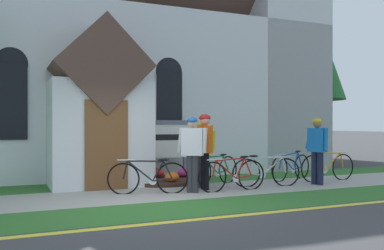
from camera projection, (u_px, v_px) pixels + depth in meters
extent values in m
plane|color=#3D3D3F|center=(106.00, 181.00, 11.67)|extent=(140.00, 140.00, 0.00)
cube|color=#99968E|center=(207.00, 190.00, 9.97)|extent=(32.00, 2.05, 0.01)
cube|color=#2D6628|center=(247.00, 203.00, 8.33)|extent=(32.00, 1.54, 0.01)
cube|color=#2D6628|center=(179.00, 181.00, 11.60)|extent=(24.00, 1.50, 0.01)
cube|color=yellow|center=(274.00, 212.00, 7.48)|extent=(28.00, 0.16, 0.01)
cube|color=silver|center=(124.00, 101.00, 16.91)|extent=(11.92, 10.08, 4.93)
cube|color=silver|center=(278.00, 1.00, 15.34)|extent=(2.61, 2.61, 11.89)
cube|color=silver|center=(100.00, 134.00, 10.70)|extent=(2.40, 1.60, 2.60)
cube|color=brown|center=(100.00, 68.00, 10.70)|extent=(2.40, 1.80, 2.40)
cube|color=brown|center=(107.00, 145.00, 9.95)|extent=(1.00, 0.06, 2.10)
cube|color=black|center=(11.00, 101.00, 10.60)|extent=(0.76, 0.06, 1.90)
cone|color=black|center=(11.00, 63.00, 10.60)|extent=(0.80, 0.06, 0.80)
cube|color=black|center=(169.00, 105.00, 12.26)|extent=(0.76, 0.06, 1.90)
cone|color=black|center=(169.00, 71.00, 12.26)|extent=(0.80, 0.06, 0.80)
cube|color=slate|center=(126.00, 171.00, 11.37)|extent=(0.12, 0.12, 0.62)
cube|color=slate|center=(185.00, 168.00, 11.99)|extent=(0.12, 0.12, 0.62)
cube|color=white|center=(156.00, 141.00, 11.68)|extent=(2.01, 0.15, 0.91)
cube|color=slate|center=(156.00, 122.00, 11.68)|extent=(2.13, 0.19, 0.12)
cube|color=black|center=(157.00, 137.00, 11.64)|extent=(1.60, 0.07, 0.16)
cylinder|color=#382319|center=(161.00, 180.00, 11.32)|extent=(2.08, 2.08, 0.10)
ellipsoid|color=#CC338C|center=(184.00, 172.00, 11.72)|extent=(0.36, 0.36, 0.24)
ellipsoid|color=red|center=(157.00, 173.00, 11.56)|extent=(0.36, 0.36, 0.24)
ellipsoid|color=#CC338C|center=(132.00, 175.00, 11.15)|extent=(0.36, 0.36, 0.24)
ellipsoid|color=orange|center=(172.00, 177.00, 10.72)|extent=(0.36, 0.36, 0.24)
torus|color=black|center=(246.00, 173.00, 10.47)|extent=(0.70, 0.22, 0.72)
torus|color=black|center=(286.00, 172.00, 10.63)|extent=(0.70, 0.22, 0.72)
cylinder|color=#B7B7BC|center=(273.00, 166.00, 10.57)|extent=(0.54, 0.17, 0.45)
cylinder|color=#B7B7BC|center=(268.00, 157.00, 10.56)|extent=(0.73, 0.22, 0.05)
cylinder|color=#B7B7BC|center=(258.00, 166.00, 10.52)|extent=(0.26, 0.10, 0.45)
cylinder|color=#B7B7BC|center=(254.00, 174.00, 10.50)|extent=(0.40, 0.14, 0.09)
cylinder|color=#B7B7BC|center=(250.00, 165.00, 10.49)|extent=(0.22, 0.09, 0.40)
cylinder|color=#B7B7BC|center=(284.00, 165.00, 10.62)|extent=(0.12, 0.06, 0.38)
ellipsoid|color=black|center=(254.00, 156.00, 10.50)|extent=(0.25, 0.14, 0.05)
cylinder|color=silver|center=(283.00, 157.00, 10.61)|extent=(0.43, 0.14, 0.03)
cylinder|color=silver|center=(262.00, 175.00, 10.53)|extent=(0.18, 0.06, 0.18)
torus|color=black|center=(312.00, 169.00, 11.39)|extent=(0.74, 0.04, 0.74)
torus|color=black|center=(343.00, 167.00, 11.82)|extent=(0.74, 0.04, 0.74)
cylinder|color=orange|center=(333.00, 161.00, 11.67)|extent=(0.57, 0.04, 0.47)
cylinder|color=orange|center=(329.00, 153.00, 11.63)|extent=(0.78, 0.04, 0.06)
cylinder|color=orange|center=(321.00, 162.00, 11.51)|extent=(0.26, 0.04, 0.48)
cylinder|color=orange|center=(319.00, 169.00, 11.48)|extent=(0.43, 0.04, 0.09)
cylinder|color=orange|center=(315.00, 161.00, 11.43)|extent=(0.22, 0.04, 0.43)
cylinder|color=orange|center=(342.00, 160.00, 11.80)|extent=(0.12, 0.04, 0.40)
ellipsoid|color=black|center=(318.00, 152.00, 11.47)|extent=(0.24, 0.08, 0.05)
cylinder|color=silver|center=(341.00, 152.00, 11.78)|extent=(0.44, 0.03, 0.03)
cylinder|color=silver|center=(325.00, 170.00, 11.56)|extent=(0.18, 0.02, 0.18)
torus|color=black|center=(228.00, 170.00, 11.20)|extent=(0.68, 0.31, 0.72)
torus|color=black|center=(201.00, 173.00, 10.47)|extent=(0.68, 0.31, 0.72)
cylinder|color=#19723F|center=(211.00, 165.00, 10.72)|extent=(0.52, 0.24, 0.46)
cylinder|color=#19723F|center=(214.00, 156.00, 10.80)|extent=(0.71, 0.32, 0.05)
cylinder|color=#19723F|center=(221.00, 164.00, 10.99)|extent=(0.25, 0.13, 0.44)
cylinder|color=#19723F|center=(223.00, 171.00, 11.05)|extent=(0.39, 0.19, 0.09)
cylinder|color=#19723F|center=(226.00, 163.00, 11.13)|extent=(0.21, 0.12, 0.39)
cylinder|color=#19723F|center=(202.00, 165.00, 10.50)|extent=(0.12, 0.08, 0.39)
ellipsoid|color=black|center=(223.00, 155.00, 11.07)|extent=(0.25, 0.17, 0.05)
cylinder|color=silver|center=(204.00, 156.00, 10.53)|extent=(0.42, 0.19, 0.03)
cylinder|color=silver|center=(218.00, 173.00, 10.91)|extent=(0.17, 0.09, 0.18)
torus|color=black|center=(251.00, 175.00, 10.05)|extent=(0.72, 0.05, 0.72)
torus|color=black|center=(213.00, 177.00, 9.63)|extent=(0.72, 0.05, 0.72)
cylinder|color=#A51E19|center=(226.00, 169.00, 9.77)|extent=(0.55, 0.05, 0.46)
cylinder|color=#A51E19|center=(230.00, 159.00, 9.82)|extent=(0.76, 0.05, 0.06)
cylinder|color=#A51E19|center=(240.00, 168.00, 9.93)|extent=(0.26, 0.04, 0.47)
cylinder|color=#A51E19|center=(244.00, 177.00, 9.97)|extent=(0.41, 0.05, 0.09)
cylinder|color=#A51E19|center=(248.00, 167.00, 10.02)|extent=(0.22, 0.04, 0.42)
cylinder|color=#A51E19|center=(214.00, 169.00, 9.64)|extent=(0.12, 0.04, 0.38)
ellipsoid|color=black|center=(244.00, 157.00, 9.98)|extent=(0.24, 0.09, 0.05)
cylinder|color=silver|center=(216.00, 160.00, 9.66)|extent=(0.44, 0.04, 0.03)
cylinder|color=silver|center=(236.00, 178.00, 9.88)|extent=(0.18, 0.02, 0.18)
torus|color=black|center=(172.00, 178.00, 9.49)|extent=(0.69, 0.25, 0.71)
torus|color=black|center=(123.00, 179.00, 9.38)|extent=(0.69, 0.25, 0.71)
cylinder|color=black|center=(140.00, 171.00, 9.42)|extent=(0.56, 0.21, 0.47)
cylinder|color=black|center=(145.00, 161.00, 9.43)|extent=(0.76, 0.27, 0.05)
cylinder|color=black|center=(158.00, 171.00, 9.46)|extent=(0.26, 0.11, 0.45)
cylinder|color=black|center=(162.00, 180.00, 9.47)|extent=(0.42, 0.16, 0.09)
cylinder|color=black|center=(168.00, 170.00, 9.48)|extent=(0.22, 0.10, 0.39)
cylinder|color=black|center=(125.00, 170.00, 9.38)|extent=(0.13, 0.07, 0.40)
ellipsoid|color=black|center=(163.00, 160.00, 9.47)|extent=(0.25, 0.15, 0.05)
cylinder|color=silver|center=(127.00, 160.00, 9.39)|extent=(0.43, 0.16, 0.03)
cylinder|color=silver|center=(153.00, 181.00, 9.45)|extent=(0.18, 0.07, 0.18)
torus|color=black|center=(302.00, 167.00, 12.13)|extent=(0.68, 0.26, 0.70)
torus|color=black|center=(280.00, 169.00, 11.43)|extent=(0.68, 0.26, 0.70)
cylinder|color=#194CA5|center=(287.00, 163.00, 11.67)|extent=(0.54, 0.21, 0.44)
cylinder|color=#194CA5|center=(290.00, 154.00, 11.75)|extent=(0.74, 0.28, 0.09)
cylinder|color=#194CA5|center=(296.00, 161.00, 11.93)|extent=(0.26, 0.12, 0.48)
cylinder|color=#194CA5|center=(298.00, 168.00, 11.99)|extent=(0.41, 0.17, 0.09)
cylinder|color=#194CA5|center=(300.00, 160.00, 12.07)|extent=(0.22, 0.10, 0.43)
cylinder|color=#194CA5|center=(281.00, 163.00, 11.46)|extent=(0.12, 0.07, 0.37)
ellipsoid|color=black|center=(298.00, 151.00, 12.00)|extent=(0.25, 0.15, 0.05)
cylinder|color=silver|center=(281.00, 155.00, 11.49)|extent=(0.43, 0.17, 0.03)
cylinder|color=silver|center=(293.00, 170.00, 11.85)|extent=(0.18, 0.08, 0.18)
cylinder|color=#2D2D33|center=(190.00, 174.00, 9.57)|extent=(0.15, 0.15, 0.84)
cylinder|color=#2D2D33|center=(195.00, 174.00, 9.54)|extent=(0.15, 0.15, 0.84)
cube|color=silver|center=(192.00, 142.00, 9.56)|extent=(0.50, 0.44, 0.61)
sphere|color=tan|center=(192.00, 123.00, 9.56)|extent=(0.22, 0.22, 0.22)
ellipsoid|color=#1E59B2|center=(192.00, 121.00, 9.55)|extent=(0.34, 0.35, 0.15)
cylinder|color=silver|center=(180.00, 140.00, 9.65)|extent=(0.09, 0.24, 0.55)
cylinder|color=silver|center=(205.00, 141.00, 9.46)|extent=(0.09, 0.15, 0.56)
cylinder|color=#2D2D33|center=(206.00, 171.00, 10.45)|extent=(0.15, 0.15, 0.80)
cylinder|color=#2D2D33|center=(199.00, 171.00, 10.36)|extent=(0.15, 0.15, 0.80)
cube|color=yellow|center=(203.00, 143.00, 10.40)|extent=(0.47, 0.25, 0.58)
sphere|color=#936B51|center=(203.00, 126.00, 10.40)|extent=(0.21, 0.21, 0.21)
ellipsoid|color=gold|center=(203.00, 124.00, 10.40)|extent=(0.24, 0.28, 0.14)
cylinder|color=yellow|center=(213.00, 141.00, 10.50)|extent=(0.09, 0.17, 0.53)
cylinder|color=yellow|center=(192.00, 141.00, 10.30)|extent=(0.09, 0.20, 0.53)
cylinder|color=#191E38|center=(320.00, 169.00, 10.76)|extent=(0.15, 0.15, 0.83)
cylinder|color=#191E38|center=(314.00, 168.00, 10.91)|extent=(0.15, 0.15, 0.83)
cube|color=blue|center=(317.00, 140.00, 10.83)|extent=(0.31, 0.50, 0.61)
sphere|color=#936B51|center=(317.00, 124.00, 10.83)|extent=(0.22, 0.22, 0.22)
ellipsoid|color=gold|center=(317.00, 121.00, 10.83)|extent=(0.32, 0.28, 0.15)
cylinder|color=blue|center=(326.00, 139.00, 10.58)|extent=(0.09, 0.12, 0.55)
cylinder|color=blue|center=(309.00, 138.00, 11.08)|extent=(0.09, 0.24, 0.55)
cylinder|color=black|center=(204.00, 171.00, 10.09)|extent=(0.15, 0.15, 0.87)
cylinder|color=black|center=(206.00, 171.00, 9.97)|extent=(0.15, 0.15, 0.87)
cube|color=#E55914|center=(205.00, 139.00, 10.02)|extent=(0.23, 0.50, 0.64)
sphere|color=tan|center=(205.00, 120.00, 10.02)|extent=(0.23, 0.23, 0.23)
ellipsoid|color=red|center=(205.00, 118.00, 10.02)|extent=(0.30, 0.25, 0.16)
cylinder|color=#E55914|center=(202.00, 137.00, 10.32)|extent=(0.09, 0.12, 0.58)
cylinder|color=#E55914|center=(208.00, 138.00, 9.73)|extent=(0.09, 0.25, 0.58)
cylinder|color=#4C3823|center=(303.00, 131.00, 17.44)|extent=(0.38, 0.38, 2.52)
cone|color=#23662D|center=(303.00, 37.00, 17.44)|extent=(3.37, 3.37, 5.10)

